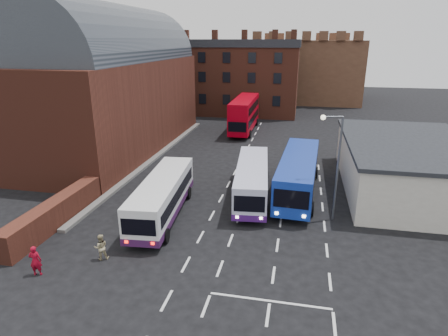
% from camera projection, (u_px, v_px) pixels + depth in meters
% --- Properties ---
extents(ground, '(180.00, 180.00, 0.00)m').
position_uv_depth(ground, '(190.00, 257.00, 22.16)').
color(ground, black).
extents(railway_station, '(12.00, 28.00, 16.00)m').
position_uv_depth(railway_station, '(109.00, 82.00, 42.08)').
color(railway_station, '#602B1E').
rests_on(railway_station, ground).
extents(forecourt_wall, '(1.20, 10.00, 1.80)m').
position_uv_depth(forecourt_wall, '(55.00, 213.00, 25.67)').
color(forecourt_wall, '#602B1E').
rests_on(forecourt_wall, ground).
extents(cream_building, '(10.40, 16.40, 4.25)m').
position_uv_depth(cream_building, '(407.00, 165.00, 31.55)').
color(cream_building, beige).
rests_on(cream_building, ground).
extents(brick_terrace, '(22.00, 10.00, 11.00)m').
position_uv_depth(brick_terrace, '(232.00, 81.00, 64.10)').
color(brick_terrace, brown).
rests_on(brick_terrace, ground).
extents(castle_keep, '(22.00, 22.00, 12.00)m').
position_uv_depth(castle_keep, '(304.00, 70.00, 80.15)').
color(castle_keep, brown).
rests_on(castle_keep, ground).
extents(bus_white_outbound, '(3.35, 10.61, 2.85)m').
position_uv_depth(bus_white_outbound, '(162.00, 194.00, 26.80)').
color(bus_white_outbound, white).
rests_on(bus_white_outbound, ground).
extents(bus_white_inbound, '(3.40, 10.61, 2.84)m').
position_uv_depth(bus_white_inbound, '(252.00, 178.00, 29.90)').
color(bus_white_inbound, silver).
rests_on(bus_white_inbound, ground).
extents(bus_blue, '(3.56, 12.06, 3.25)m').
position_uv_depth(bus_blue, '(298.00, 172.00, 30.54)').
color(bus_blue, '#13319D').
rests_on(bus_blue, ground).
extents(bus_red_double, '(2.91, 11.47, 4.59)m').
position_uv_depth(bus_red_double, '(244.00, 114.00, 51.59)').
color(bus_red_double, '#AB0010').
rests_on(bus_red_double, ground).
extents(street_lamp, '(1.51, 0.54, 7.56)m').
position_uv_depth(street_lamp, '(335.00, 159.00, 25.26)').
color(street_lamp, '#52565D').
rests_on(street_lamp, ground).
extents(pedestrian_red, '(0.73, 0.58, 1.77)m').
position_uv_depth(pedestrian_red, '(35.00, 261.00, 20.21)').
color(pedestrian_red, maroon).
rests_on(pedestrian_red, ground).
extents(pedestrian_beige, '(0.97, 0.90, 1.59)m').
position_uv_depth(pedestrian_beige, '(101.00, 247.00, 21.70)').
color(pedestrian_beige, tan).
rests_on(pedestrian_beige, ground).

